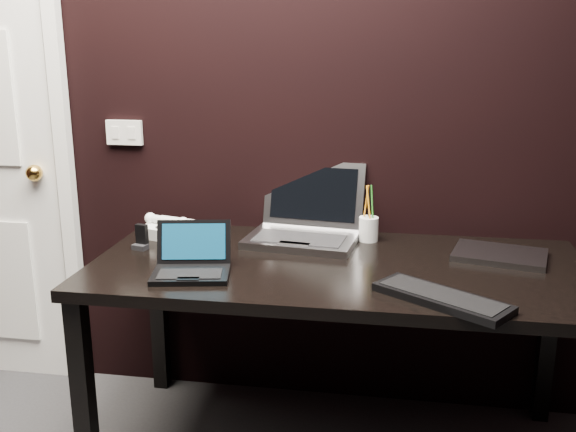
% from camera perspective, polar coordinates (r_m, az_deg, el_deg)
% --- Properties ---
extents(wall_back, '(4.00, 0.00, 4.00)m').
position_cam_1_polar(wall_back, '(2.54, -1.30, 11.20)').
color(wall_back, black).
rests_on(wall_back, ground).
extents(wall_switch, '(0.15, 0.02, 0.10)m').
position_cam_1_polar(wall_switch, '(2.73, -14.34, 7.20)').
color(wall_switch, silver).
rests_on(wall_switch, wall_back).
extents(desk, '(1.70, 0.80, 0.74)m').
position_cam_1_polar(desk, '(2.25, 4.49, -6.06)').
color(desk, black).
rests_on(desk, ground).
extents(netbook, '(0.28, 0.26, 0.16)m').
position_cam_1_polar(netbook, '(2.13, -8.56, -4.29)').
color(netbook, black).
rests_on(netbook, desk).
extents(silver_laptop, '(0.45, 0.41, 0.28)m').
position_cam_1_polar(silver_laptop, '(2.46, 1.52, -0.92)').
color(silver_laptop, '#9C9BA1').
rests_on(silver_laptop, desk).
extents(ext_keyboard, '(0.41, 0.34, 0.03)m').
position_cam_1_polar(ext_keyboard, '(1.94, 13.50, -7.08)').
color(ext_keyboard, black).
rests_on(ext_keyboard, desk).
extents(closed_laptop, '(0.36, 0.29, 0.02)m').
position_cam_1_polar(closed_laptop, '(2.39, 18.30, -3.30)').
color(closed_laptop, gray).
rests_on(closed_laptop, desk).
extents(desk_phone, '(0.21, 0.19, 0.10)m').
position_cam_1_polar(desk_phone, '(2.54, -10.62, -1.07)').
color(desk_phone, silver).
rests_on(desk_phone, desk).
extents(mobile_phone, '(0.06, 0.05, 0.09)m').
position_cam_1_polar(mobile_phone, '(2.42, -12.90, -2.07)').
color(mobile_phone, black).
rests_on(mobile_phone, desk).
extents(pen_cup, '(0.09, 0.09, 0.22)m').
position_cam_1_polar(pen_cup, '(2.47, 7.17, -1.05)').
color(pen_cup, silver).
rests_on(pen_cup, desk).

